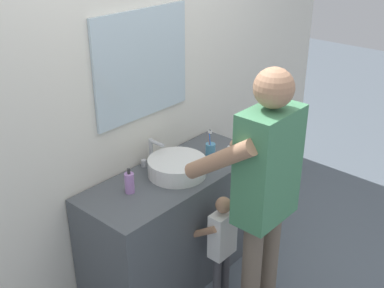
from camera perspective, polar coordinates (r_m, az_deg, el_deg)
The scene contains 8 objects.
back_wall at distance 3.22m, azimuth -6.32°, elevation 6.85°, with size 4.40×0.10×2.70m.
vanity_cabinet at distance 3.45m, azimuth -1.89°, elevation -9.33°, with size 1.35×0.54×0.81m, color #4C5156.
sink_basin at distance 3.20m, azimuth -1.75°, elevation -2.67°, with size 0.39×0.39×0.11m.
faucet at distance 3.33m, azimuth -4.66°, elevation -1.04°, with size 0.18×0.14×0.18m.
toothbrush_cup at distance 3.43m, azimuth 2.16°, elevation -0.60°, with size 0.07×0.07×0.21m.
soap_bottle at distance 3.02m, azimuth -7.31°, elevation -4.50°, with size 0.06×0.06×0.16m.
child_toddler at distance 3.20m, azimuth 3.46°, elevation -11.09°, with size 0.24×0.24×0.79m.
adult_parent at distance 2.79m, azimuth 8.44°, elevation -4.30°, with size 0.52×0.55×1.67m.
Camera 1 is at (-2.04, -1.65, 2.39)m, focal length 45.66 mm.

